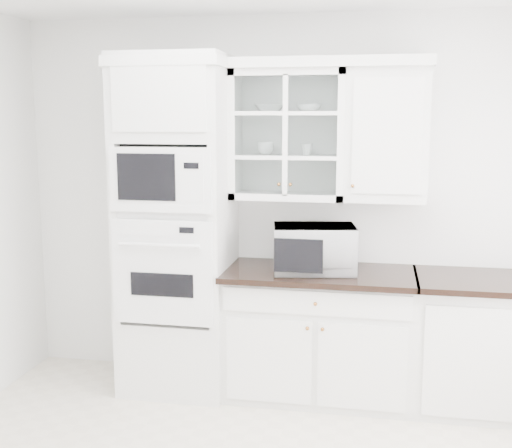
# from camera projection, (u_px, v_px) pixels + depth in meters

# --- Properties ---
(room_shell) EXTENTS (4.00, 3.50, 2.70)m
(room_shell) POSITION_uv_depth(u_px,v_px,m) (252.00, 155.00, 3.39)
(room_shell) COLOR white
(room_shell) RESTS_ON ground
(oven_column) EXTENTS (0.76, 0.68, 2.40)m
(oven_column) POSITION_uv_depth(u_px,v_px,m) (177.00, 227.00, 4.59)
(oven_column) COLOR white
(oven_column) RESTS_ON ground
(base_cabinet_run) EXTENTS (1.32, 0.67, 0.92)m
(base_cabinet_run) POSITION_uv_depth(u_px,v_px,m) (319.00, 333.00, 4.55)
(base_cabinet_run) COLOR white
(base_cabinet_run) RESTS_ON ground
(extra_base_cabinet) EXTENTS (0.72, 0.67, 0.92)m
(extra_base_cabinet) POSITION_uv_depth(u_px,v_px,m) (466.00, 342.00, 4.36)
(extra_base_cabinet) COLOR white
(extra_base_cabinet) RESTS_ON ground
(upper_cabinet_glass) EXTENTS (0.80, 0.33, 0.90)m
(upper_cabinet_glass) POSITION_uv_depth(u_px,v_px,m) (289.00, 135.00, 4.50)
(upper_cabinet_glass) COLOR white
(upper_cabinet_glass) RESTS_ON room_shell
(upper_cabinet_solid) EXTENTS (0.55, 0.33, 0.90)m
(upper_cabinet_solid) POSITION_uv_depth(u_px,v_px,m) (387.00, 136.00, 4.37)
(upper_cabinet_solid) COLOR white
(upper_cabinet_solid) RESTS_ON room_shell
(crown_molding) EXTENTS (2.14, 0.38, 0.07)m
(crown_molding) POSITION_uv_depth(u_px,v_px,m) (274.00, 64.00, 4.41)
(crown_molding) COLOR white
(crown_molding) RESTS_ON room_shell
(countertop_microwave) EXTENTS (0.62, 0.55, 0.32)m
(countertop_microwave) POSITION_uv_depth(u_px,v_px,m) (314.00, 248.00, 4.43)
(countertop_microwave) COLOR white
(countertop_microwave) RESTS_ON base_cabinet_run
(bowl_a) EXTENTS (0.25, 0.25, 0.05)m
(bowl_a) POSITION_uv_depth(u_px,v_px,m) (270.00, 108.00, 4.49)
(bowl_a) COLOR white
(bowl_a) RESTS_ON upper_cabinet_glass
(bowl_b) EXTENTS (0.20, 0.20, 0.05)m
(bowl_b) POSITION_uv_depth(u_px,v_px,m) (309.00, 108.00, 4.44)
(bowl_b) COLOR white
(bowl_b) RESTS_ON upper_cabinet_glass
(cup_a) EXTENTS (0.15, 0.15, 0.09)m
(cup_a) POSITION_uv_depth(u_px,v_px,m) (266.00, 148.00, 4.53)
(cup_a) COLOR white
(cup_a) RESTS_ON upper_cabinet_glass
(cup_b) EXTENTS (0.09, 0.09, 0.08)m
(cup_b) POSITION_uv_depth(u_px,v_px,m) (307.00, 149.00, 4.49)
(cup_b) COLOR white
(cup_b) RESTS_ON upper_cabinet_glass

